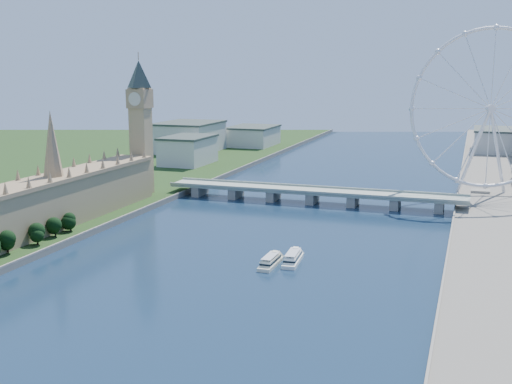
% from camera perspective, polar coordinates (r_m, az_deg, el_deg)
% --- Properties ---
extents(parliament_range, '(24.00, 200.00, 70.00)m').
position_cam_1_polar(parliament_range, '(406.27, -17.42, -0.73)').
color(parliament_range, tan).
rests_on(parliament_range, ground).
extents(big_ben, '(20.02, 20.02, 110.00)m').
position_cam_1_polar(big_ben, '(490.50, -10.27, 7.19)').
color(big_ben, tan).
rests_on(big_ben, ground).
extents(westminster_bridge, '(220.00, 22.00, 9.50)m').
position_cam_1_polar(westminster_bridge, '(471.87, 5.05, -0.16)').
color(westminster_bridge, gray).
rests_on(westminster_bridge, ground).
extents(london_eye, '(113.60, 39.12, 124.30)m').
position_cam_1_polar(london_eye, '(505.99, 20.13, 6.92)').
color(london_eye, silver).
rests_on(london_eye, ground).
extents(city_skyline, '(505.00, 280.00, 32.00)m').
position_cam_1_polar(city_skyline, '(718.00, 13.13, 4.23)').
color(city_skyline, beige).
rests_on(city_skyline, ground).
extents(tour_boat_near, '(6.91, 26.60, 5.84)m').
position_cam_1_polar(tour_boat_near, '(322.69, 1.29, -6.57)').
color(tour_boat_near, beige).
rests_on(tour_boat_near, ground).
extents(tour_boat_far, '(9.28, 28.50, 6.18)m').
position_cam_1_polar(tour_boat_far, '(327.95, 3.29, -6.30)').
color(tour_boat_far, white).
rests_on(tour_boat_far, ground).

